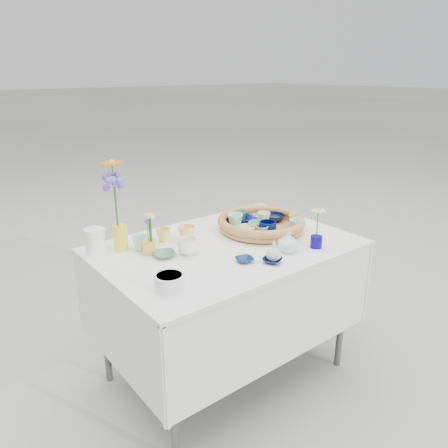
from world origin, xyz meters
TOP-DOWN VIEW (x-y plane):
  - ground at (0.00, 0.00)m, footprint 80.00×80.00m
  - display_table at (0.00, 0.00)m, footprint 1.26×0.86m
  - wicker_tray at (0.28, 0.05)m, footprint 0.47×0.47m
  - tray_ceramic_0 at (0.24, 0.17)m, footprint 0.18×0.18m
  - tray_ceramic_1 at (0.41, 0.08)m, footprint 0.15×0.15m
  - tray_ceramic_2 at (0.43, -0.06)m, footprint 0.09×0.09m
  - tray_ceramic_3 at (0.25, 0.03)m, footprint 0.14×0.14m
  - tray_ceramic_4 at (0.17, -0.07)m, footprint 0.07×0.07m
  - tray_ceramic_5 at (0.17, 0.06)m, footprint 0.14×0.14m
  - tray_ceramic_6 at (0.17, 0.13)m, footprint 0.09×0.09m
  - tray_ceramic_7 at (0.33, 0.08)m, footprint 0.09×0.09m
  - tray_ceramic_8 at (0.36, 0.15)m, footprint 0.11×0.11m
  - tray_ceramic_9 at (0.22, -0.06)m, footprint 0.12×0.12m
  - tray_ceramic_10 at (0.15, 0.03)m, footprint 0.13×0.13m
  - tray_ceramic_11 at (0.37, -0.12)m, footprint 0.10×0.10m
  - tray_ceramic_12 at (0.27, 0.20)m, footprint 0.07×0.07m
  - loose_ceramic_0 at (-0.22, 0.24)m, footprint 0.09×0.09m
  - loose_ceramic_1 at (-0.13, 0.17)m, footprint 0.11×0.11m
  - loose_ceramic_2 at (-0.32, 0.06)m, footprint 0.13×0.13m
  - loose_ceramic_3 at (-0.22, 0.02)m, footprint 0.12×0.12m
  - loose_ceramic_4 at (-0.06, -0.21)m, footprint 0.10×0.10m
  - loose_ceramic_5 at (-0.37, 0.20)m, footprint 0.10×0.10m
  - loose_ceramic_6 at (0.03, -0.29)m, footprint 0.12×0.12m
  - fluted_bowl at (-0.47, -0.23)m, footprint 0.16×0.16m
  - bud_vase_paleblue at (0.04, -0.29)m, footprint 0.08×0.08m
  - bud_vase_seafoam at (0.18, -0.25)m, footprint 0.11×0.11m
  - bud_vase_cobalt at (0.33, -0.30)m, footprint 0.06×0.06m
  - single_daisy at (0.34, -0.29)m, footprint 0.10×0.10m
  - tall_vase_yellow at (-0.44, 0.26)m, footprint 0.08×0.08m
  - gerbera at (-0.45, 0.27)m, footprint 0.13×0.13m
  - hydrangea at (-0.45, 0.25)m, footprint 0.10×0.10m
  - white_pitcher at (-0.56, 0.30)m, footprint 0.15×0.13m
  - daisy_cup at (-0.36, 0.14)m, footprint 0.07×0.07m
  - daisy_posy at (-0.35, 0.12)m, footprint 0.10×0.10m

SIDE VIEW (x-z plane):
  - ground at x=0.00m, z-range 0.00..0.00m
  - display_table at x=0.00m, z-range -0.38..0.38m
  - loose_ceramic_4 at x=-0.06m, z-range 0.77..0.78m
  - loose_ceramic_6 at x=0.03m, z-range 0.77..0.79m
  - loose_ceramic_2 at x=-0.32m, z-range 0.77..0.79m
  - bud_vase_cobalt at x=0.33m, z-range 0.77..0.82m
  - tray_ceramic_8 at x=0.36m, z-range 0.78..0.81m
  - tray_ceramic_5 at x=0.17m, z-range 0.78..0.81m
  - fluted_bowl at x=-0.47m, z-range 0.77..0.83m
  - tray_ceramic_10 at x=0.15m, z-range 0.78..0.81m
  - loose_ceramic_0 at x=-0.22m, z-range 0.77..0.83m
  - daisy_cup at x=-0.36m, z-range 0.77..0.84m
  - tray_ceramic_0 at x=0.24m, z-range 0.78..0.82m
  - tray_ceramic_3 at x=0.25m, z-range 0.78..0.82m
  - tray_ceramic_1 at x=0.41m, z-range 0.78..0.82m
  - loose_ceramic_5 at x=-0.37m, z-range 0.77..0.84m
  - wicker_tray at x=0.28m, z-range 0.77..0.84m
  - loose_ceramic_3 at x=-0.22m, z-range 0.77..0.84m
  - loose_ceramic_1 at x=-0.13m, z-range 0.77..0.85m
  - tray_ceramic_12 at x=0.27m, z-range 0.78..0.84m
  - tray_ceramic_4 at x=0.17m, z-range 0.78..0.85m
  - tray_ceramic_7 at x=0.33m, z-range 0.78..0.85m
  - bud_vase_seafoam at x=0.18m, z-range 0.77..0.87m
  - tray_ceramic_2 at x=0.43m, z-range 0.78..0.85m
  - tray_ceramic_11 at x=0.37m, z-range 0.78..0.85m
  - tray_ceramic_9 at x=0.22m, z-range 0.78..0.86m
  - bud_vase_paleblue at x=0.04m, z-range 0.77..0.88m
  - tray_ceramic_6 at x=0.17m, z-range 0.78..0.86m
  - white_pitcher at x=-0.56m, z-range 0.77..0.89m
  - tall_vase_yellow at x=-0.44m, z-range 0.77..0.89m
  - single_daisy at x=0.34m, z-range 0.81..0.96m
  - daisy_posy at x=-0.35m, z-range 0.84..0.98m
  - hydrangea at x=-0.45m, z-range 0.85..1.14m
  - gerbera at x=-0.45m, z-range 0.88..1.20m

